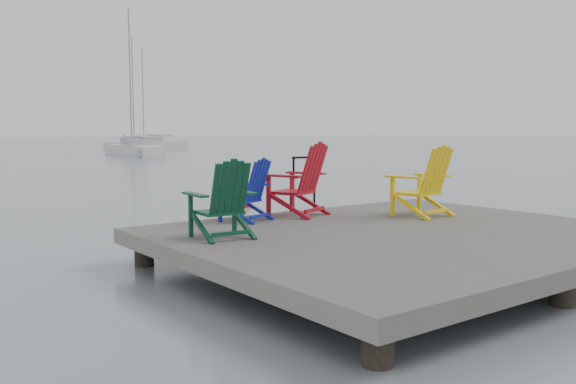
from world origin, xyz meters
TOP-DOWN VIEW (x-y plane):
  - ground at (0.00, 0.00)m, footprint 400.00×400.00m
  - dock at (0.00, 0.00)m, footprint 6.00×5.00m
  - handrail at (0.25, 2.45)m, footprint 0.48×0.04m
  - chair_green at (-2.21, 0.93)m, footprint 0.81×0.76m
  - chair_blue at (-1.16, 1.99)m, footprint 0.87×0.84m
  - chair_red at (-0.20, 1.96)m, footprint 1.08×1.03m
  - chair_yellow at (1.28, 0.76)m, footprint 0.90×0.84m
  - sailboat_near at (12.16, 38.11)m, footprint 2.89×8.25m
  - sailboat_mid at (18.74, 54.06)m, footprint 7.04×7.89m
  - sailboat_far at (20.23, 53.68)m, footprint 7.66×3.14m
  - buoy_a at (1.91, 6.81)m, footprint 0.33×0.33m
  - buoy_c at (14.96, 25.02)m, footprint 0.33×0.33m
  - buoy_d at (11.20, 35.69)m, footprint 0.33×0.33m

SIDE VIEW (x-z plane):
  - ground at x=0.00m, z-range 0.00..0.00m
  - buoy_a at x=1.91m, z-range -0.16..0.16m
  - buoy_c at x=14.96m, z-range -0.16..0.16m
  - buoy_d at x=11.20m, z-range -0.17..0.17m
  - dock at x=0.00m, z-range -0.35..1.05m
  - sailboat_mid at x=18.74m, z-range -5.46..6.17m
  - sailboat_near at x=12.16m, z-range -5.25..5.96m
  - sailboat_far at x=20.23m, z-range -4.84..5.56m
  - chair_blue at x=-1.16m, z-range 0.50..1.40m
  - chair_green at x=-2.21m, z-range 0.50..1.46m
  - handrail at x=0.25m, z-range 0.59..1.49m
  - chair_yellow at x=1.28m, z-range 0.50..1.58m
  - chair_red at x=-0.20m, z-range 0.50..1.62m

